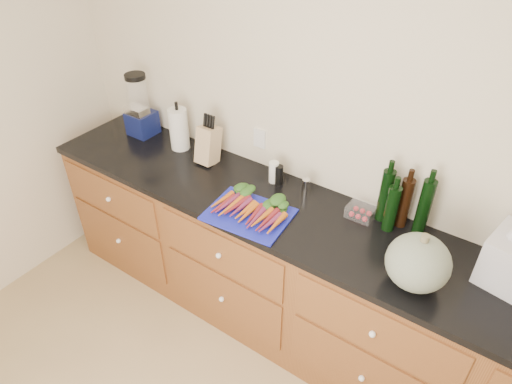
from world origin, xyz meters
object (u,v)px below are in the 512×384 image
Objects in this scene: blender_appliance at (140,109)px; knife_block at (208,145)px; squash at (418,262)px; paper_towel at (179,129)px; carrots at (252,207)px; tomato_box at (361,212)px; cutting_board at (249,214)px.

knife_block is at bearing -1.69° from blender_appliance.
squash is 1.69m from paper_towel.
carrots is 0.58m from tomato_box.
squash is 1.43m from knife_block.
paper_towel is 1.28m from tomato_box.
blender_appliance is 3.04× the size of tomato_box.
blender_appliance is 0.35m from paper_towel.
knife_block is at bearing -178.30° from tomato_box.
cutting_board is 1.89× the size of knife_block.
cutting_board is 0.61m from knife_block.
blender_appliance is 0.61m from knife_block.
squash is at bearing -8.22° from blender_appliance.
carrots is 0.89m from squash.
squash is 0.50m from tomato_box.
cutting_board is 0.59m from tomato_box.
tomato_box is at bearing 0.44° from blender_appliance.
tomato_box is (1.27, 0.01, -0.10)m from paper_towel.
paper_towel is 1.19× the size of knife_block.
squash reaches higher than carrots.
carrots is 0.94× the size of blender_appliance.
squash is 2.03m from blender_appliance.
paper_towel reaches higher than tomato_box.
carrots is at bearing -20.38° from paper_towel.
paper_towel reaches higher than carrots.
paper_towel is at bearing 170.03° from squash.
tomato_box reaches higher than carrots.
carrots is 1.74× the size of knife_block.
knife_block reaches higher than cutting_board.
paper_towel is 1.95× the size of tomato_box.
carrots is 1.43× the size of squash.
blender_appliance reaches higher than knife_block.
squash is at bearing -10.96° from knife_block.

